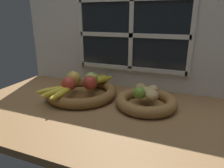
{
  "coord_description": "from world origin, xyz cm",
  "views": [
    {
      "loc": [
        33.46,
        -84.82,
        41.13
      ],
      "look_at": [
        -2.05,
        3.88,
        9.25
      ],
      "focal_mm": 32.65,
      "sensor_mm": 36.0,
      "label": 1
    }
  ],
  "objects_px": {
    "banana_bunch_back": "(98,79)",
    "lime_near": "(139,93)",
    "fruit_bowl_left": "(82,92)",
    "potato_small": "(152,95)",
    "potato_oblong": "(141,89)",
    "chili_pepper": "(150,94)",
    "apple_red_front": "(69,84)",
    "apple_green_back": "(91,79)",
    "fruit_bowl_right": "(146,102)",
    "potato_large": "(147,92)",
    "potato_back": "(153,90)",
    "apple_red_right": "(90,83)",
    "apple_golden_left": "(74,78)",
    "banana_bunch_front": "(59,91)"
  },
  "relations": [
    {
      "from": "potato_oblong",
      "to": "chili_pepper",
      "type": "height_order",
      "value": "potato_oblong"
    },
    {
      "from": "fruit_bowl_left",
      "to": "apple_red_right",
      "type": "relative_size",
      "value": 5.11
    },
    {
      "from": "fruit_bowl_left",
      "to": "apple_golden_left",
      "type": "distance_m",
      "value": 0.09
    },
    {
      "from": "banana_bunch_back",
      "to": "potato_oblong",
      "type": "xyz_separation_m",
      "value": [
        0.27,
        -0.09,
        0.01
      ]
    },
    {
      "from": "banana_bunch_front",
      "to": "potato_small",
      "type": "xyz_separation_m",
      "value": [
        0.43,
        0.09,
        0.01
      ]
    },
    {
      "from": "apple_golden_left",
      "to": "potato_oblong",
      "type": "xyz_separation_m",
      "value": [
        0.37,
        0.01,
        -0.01
      ]
    },
    {
      "from": "apple_golden_left",
      "to": "potato_back",
      "type": "relative_size",
      "value": 1.09
    },
    {
      "from": "apple_green_back",
      "to": "chili_pepper",
      "type": "height_order",
      "value": "apple_green_back"
    },
    {
      "from": "apple_golden_left",
      "to": "banana_bunch_back",
      "type": "bearing_deg",
      "value": 46.26
    },
    {
      "from": "fruit_bowl_left",
      "to": "apple_green_back",
      "type": "xyz_separation_m",
      "value": [
        0.04,
        0.05,
        0.07
      ]
    },
    {
      "from": "lime_near",
      "to": "chili_pepper",
      "type": "xyz_separation_m",
      "value": [
        0.04,
        0.04,
        -0.02
      ]
    },
    {
      "from": "apple_red_front",
      "to": "potato_oblong",
      "type": "distance_m",
      "value": 0.36
    },
    {
      "from": "potato_large",
      "to": "apple_golden_left",
      "type": "bearing_deg",
      "value": 178.13
    },
    {
      "from": "banana_bunch_front",
      "to": "potato_small",
      "type": "height_order",
      "value": "potato_small"
    },
    {
      "from": "potato_oblong",
      "to": "apple_red_front",
      "type": "bearing_deg",
      "value": -165.12
    },
    {
      "from": "fruit_bowl_right",
      "to": "banana_bunch_front",
      "type": "distance_m",
      "value": 0.42
    },
    {
      "from": "potato_small",
      "to": "apple_red_front",
      "type": "bearing_deg",
      "value": -175.23
    },
    {
      "from": "banana_bunch_back",
      "to": "lime_near",
      "type": "distance_m",
      "value": 0.32
    },
    {
      "from": "chili_pepper",
      "to": "apple_red_front",
      "type": "bearing_deg",
      "value": -139.75
    },
    {
      "from": "apple_red_front",
      "to": "potato_oblong",
      "type": "bearing_deg",
      "value": 14.88
    },
    {
      "from": "fruit_bowl_right",
      "to": "apple_green_back",
      "type": "height_order",
      "value": "apple_green_back"
    },
    {
      "from": "apple_red_right",
      "to": "potato_large",
      "type": "bearing_deg",
      "value": 2.65
    },
    {
      "from": "fruit_bowl_left",
      "to": "banana_bunch_back",
      "type": "xyz_separation_m",
      "value": [
        0.04,
        0.11,
        0.05
      ]
    },
    {
      "from": "apple_golden_left",
      "to": "apple_green_back",
      "type": "bearing_deg",
      "value": 19.99
    },
    {
      "from": "fruit_bowl_right",
      "to": "apple_red_front",
      "type": "distance_m",
      "value": 0.4
    },
    {
      "from": "apple_golden_left",
      "to": "potato_large",
      "type": "distance_m",
      "value": 0.4
    },
    {
      "from": "apple_red_front",
      "to": "chili_pepper",
      "type": "xyz_separation_m",
      "value": [
        0.4,
        0.07,
        -0.03
      ]
    },
    {
      "from": "potato_small",
      "to": "apple_green_back",
      "type": "bearing_deg",
      "value": 167.38
    },
    {
      "from": "apple_red_right",
      "to": "potato_oblong",
      "type": "xyz_separation_m",
      "value": [
        0.26,
        0.04,
        -0.01
      ]
    },
    {
      "from": "fruit_bowl_left",
      "to": "potato_small",
      "type": "relative_size",
      "value": 5.26
    },
    {
      "from": "fruit_bowl_right",
      "to": "banana_bunch_front",
      "type": "relative_size",
      "value": 1.51
    },
    {
      "from": "fruit_bowl_left",
      "to": "lime_near",
      "type": "relative_size",
      "value": 6.64
    },
    {
      "from": "potato_large",
      "to": "lime_near",
      "type": "distance_m",
      "value": 0.05
    },
    {
      "from": "fruit_bowl_left",
      "to": "apple_red_front",
      "type": "bearing_deg",
      "value": -118.34
    },
    {
      "from": "apple_green_back",
      "to": "potato_large",
      "type": "bearing_deg",
      "value": -8.37
    },
    {
      "from": "fruit_bowl_left",
      "to": "apple_red_front",
      "type": "distance_m",
      "value": 0.1
    },
    {
      "from": "potato_back",
      "to": "apple_red_right",
      "type": "bearing_deg",
      "value": -169.74
    },
    {
      "from": "fruit_bowl_left",
      "to": "banana_bunch_front",
      "type": "bearing_deg",
      "value": -113.22
    },
    {
      "from": "apple_green_back",
      "to": "apple_golden_left",
      "type": "bearing_deg",
      "value": -160.01
    },
    {
      "from": "chili_pepper",
      "to": "potato_small",
      "type": "bearing_deg",
      "value": -36.32
    },
    {
      "from": "apple_red_right",
      "to": "banana_bunch_back",
      "type": "height_order",
      "value": "apple_red_right"
    },
    {
      "from": "potato_back",
      "to": "lime_near",
      "type": "distance_m",
      "value": 0.09
    },
    {
      "from": "apple_red_front",
      "to": "potato_large",
      "type": "xyz_separation_m",
      "value": [
        0.38,
        0.07,
        -0.01
      ]
    },
    {
      "from": "fruit_bowl_right",
      "to": "lime_near",
      "type": "distance_m",
      "value": 0.07
    },
    {
      "from": "lime_near",
      "to": "chili_pepper",
      "type": "bearing_deg",
      "value": 48.22
    },
    {
      "from": "fruit_bowl_left",
      "to": "apple_red_front",
      "type": "relative_size",
      "value": 5.27
    },
    {
      "from": "fruit_bowl_left",
      "to": "potato_oblong",
      "type": "bearing_deg",
      "value": 4.94
    },
    {
      "from": "apple_green_back",
      "to": "chili_pepper",
      "type": "bearing_deg",
      "value": -6.86
    },
    {
      "from": "apple_golden_left",
      "to": "potato_oblong",
      "type": "bearing_deg",
      "value": 2.17
    },
    {
      "from": "banana_bunch_back",
      "to": "potato_oblong",
      "type": "bearing_deg",
      "value": -17.58
    }
  ]
}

